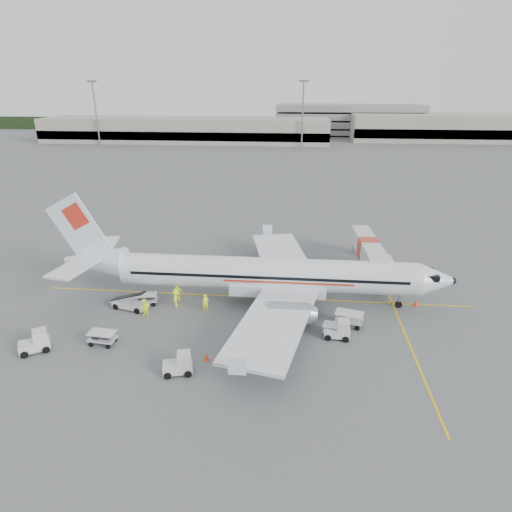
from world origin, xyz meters
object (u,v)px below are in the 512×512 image
object	(u,v)px
belt_loader	(130,297)
tug_mid	(178,364)
aircraft	(268,253)
jet_bridge	(367,255)
tug_fore	(337,329)
tug_aft	(34,342)

from	to	relation	value
belt_loader	tug_mid	xyz separation A→B (m)	(7.37, -9.52, -0.38)
aircraft	tug_mid	xyz separation A→B (m)	(-5.93, -12.23, -4.44)
jet_bridge	tug_mid	size ratio (longest dim) A/B	6.66
aircraft	belt_loader	world-z (taller)	aircraft
aircraft	jet_bridge	world-z (taller)	aircraft
jet_bridge	tug_fore	size ratio (longest dim) A/B	6.69
jet_bridge	tug_aft	world-z (taller)	jet_bridge
tug_mid	tug_aft	size ratio (longest dim) A/B	0.95
aircraft	belt_loader	bearing A→B (deg)	-168.62
jet_bridge	tug_mid	xyz separation A→B (m)	(-17.01, -21.34, -1.08)
jet_bridge	belt_loader	world-z (taller)	jet_bridge
belt_loader	tug_mid	distance (m)	12.04
tug_fore	tug_aft	xyz separation A→B (m)	(-24.91, -4.52, 0.05)
aircraft	tug_aft	distance (m)	21.68
aircraft	jet_bridge	bearing A→B (deg)	39.24
tug_fore	tug_mid	distance (m)	13.88
jet_bridge	tug_aft	distance (m)	35.47
tug_mid	jet_bridge	bearing A→B (deg)	37.55
belt_loader	tug_fore	size ratio (longest dim) A/B	2.07
aircraft	tug_fore	distance (m)	9.92
aircraft	tug_fore	size ratio (longest dim) A/B	17.43
tug_aft	belt_loader	bearing A→B (deg)	24.84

